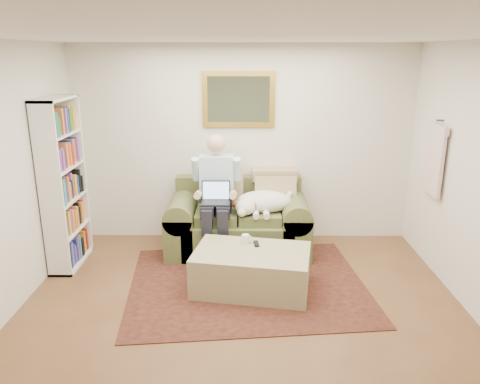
{
  "coord_description": "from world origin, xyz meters",
  "views": [
    {
      "loc": [
        0.02,
        -3.65,
        2.48
      ],
      "look_at": [
        -0.03,
        1.46,
        0.95
      ],
      "focal_mm": 35.0,
      "sensor_mm": 36.0,
      "label": 1
    }
  ],
  "objects_px": {
    "laptop": "(216,197)",
    "coffee_mug": "(245,239)",
    "ottoman": "(252,270)",
    "seated_man": "(216,198)",
    "sleeping_dog": "(264,202)",
    "bookshelf": "(63,184)",
    "sofa": "(238,227)"
  },
  "relations": [
    {
      "from": "sofa",
      "to": "laptop",
      "type": "relative_size",
      "value": 5.15
    },
    {
      "from": "sofa",
      "to": "ottoman",
      "type": "height_order",
      "value": "sofa"
    },
    {
      "from": "seated_man",
      "to": "sleeping_dog",
      "type": "relative_size",
      "value": 2.04
    },
    {
      "from": "sofa",
      "to": "laptop",
      "type": "xyz_separation_m",
      "value": [
        -0.27,
        -0.24,
        0.48
      ]
    },
    {
      "from": "sleeping_dog",
      "to": "coffee_mug",
      "type": "distance_m",
      "value": 0.81
    },
    {
      "from": "sofa",
      "to": "bookshelf",
      "type": "bearing_deg",
      "value": -168.63
    },
    {
      "from": "seated_man",
      "to": "laptop",
      "type": "relative_size",
      "value": 4.33
    },
    {
      "from": "sofa",
      "to": "bookshelf",
      "type": "distance_m",
      "value": 2.2
    },
    {
      "from": "laptop",
      "to": "coffee_mug",
      "type": "relative_size",
      "value": 3.5
    },
    {
      "from": "sleeping_dog",
      "to": "sofa",
      "type": "bearing_deg",
      "value": 164.26
    },
    {
      "from": "ottoman",
      "to": "coffee_mug",
      "type": "bearing_deg",
      "value": 107.39
    },
    {
      "from": "seated_man",
      "to": "sofa",
      "type": "bearing_deg",
      "value": 31.45
    },
    {
      "from": "seated_man",
      "to": "sleeping_dog",
      "type": "height_order",
      "value": "seated_man"
    },
    {
      "from": "sleeping_dog",
      "to": "bookshelf",
      "type": "relative_size",
      "value": 0.37
    },
    {
      "from": "sleeping_dog",
      "to": "ottoman",
      "type": "relative_size",
      "value": 0.61
    },
    {
      "from": "laptop",
      "to": "bookshelf",
      "type": "bearing_deg",
      "value": -174.34
    },
    {
      "from": "sofa",
      "to": "ottoman",
      "type": "relative_size",
      "value": 1.48
    },
    {
      "from": "coffee_mug",
      "to": "ottoman",
      "type": "bearing_deg",
      "value": -72.61
    },
    {
      "from": "sleeping_dog",
      "to": "laptop",
      "type": "bearing_deg",
      "value": -166.36
    },
    {
      "from": "laptop",
      "to": "sleeping_dog",
      "type": "relative_size",
      "value": 0.47
    },
    {
      "from": "seated_man",
      "to": "laptop",
      "type": "bearing_deg",
      "value": -90.0
    },
    {
      "from": "seated_man",
      "to": "coffee_mug",
      "type": "bearing_deg",
      "value": -61.93
    },
    {
      "from": "ottoman",
      "to": "bookshelf",
      "type": "distance_m",
      "value": 2.42
    },
    {
      "from": "sofa",
      "to": "sleeping_dog",
      "type": "distance_m",
      "value": 0.51
    },
    {
      "from": "sleeping_dog",
      "to": "ottoman",
      "type": "height_order",
      "value": "sleeping_dog"
    },
    {
      "from": "seated_man",
      "to": "bookshelf",
      "type": "bearing_deg",
      "value": -172.12
    },
    {
      "from": "sofa",
      "to": "bookshelf",
      "type": "xyz_separation_m",
      "value": [
        -2.04,
        -0.41,
        0.69
      ]
    },
    {
      "from": "sleeping_dog",
      "to": "coffee_mug",
      "type": "height_order",
      "value": "sleeping_dog"
    },
    {
      "from": "sofa",
      "to": "coffee_mug",
      "type": "xyz_separation_m",
      "value": [
        0.09,
        -0.84,
        0.18
      ]
    },
    {
      "from": "laptop",
      "to": "seated_man",
      "type": "bearing_deg",
      "value": 90.0
    },
    {
      "from": "sofa",
      "to": "sleeping_dog",
      "type": "xyz_separation_m",
      "value": [
        0.32,
        -0.09,
        0.38
      ]
    },
    {
      "from": "coffee_mug",
      "to": "bookshelf",
      "type": "relative_size",
      "value": 0.05
    }
  ]
}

